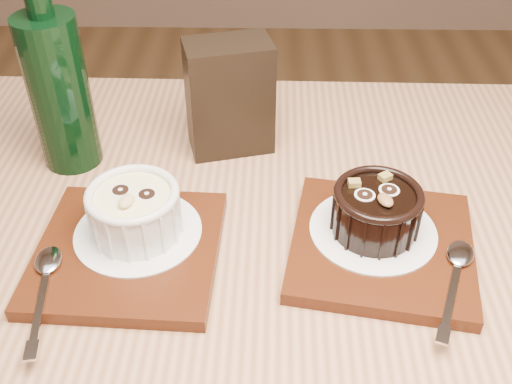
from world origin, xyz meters
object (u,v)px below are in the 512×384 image
tray_left (128,251)px  green_bottle (58,87)px  ramekin_white (135,210)px  ramekin_dark (376,209)px  table (277,337)px  tray_right (381,246)px  condiment_stand (229,97)px

tray_left → green_bottle: bearing=120.5°
tray_left → ramekin_white: (0.01, 0.02, 0.04)m
ramekin_dark → green_bottle: size_ratio=0.35×
green_bottle → ramekin_white: bearing=-54.2°
table → green_bottle: bearing=142.0°
table → tray_right: bearing=21.5°
green_bottle → condiment_stand: bearing=10.0°
ramekin_dark → tray_right: bearing=-79.8°
ramekin_white → tray_left: bearing=-98.2°
table → condiment_stand: size_ratio=8.65×
table → green_bottle: (-0.25, 0.20, 0.19)m
ramekin_white → green_bottle: size_ratio=0.36×
table → ramekin_dark: (0.10, 0.06, 0.14)m
ramekin_white → green_bottle: bearing=137.6°
table → tray_left: size_ratio=6.72×
table → ramekin_white: bearing=161.4°
tray_right → green_bottle: green_bottle is taller
ramekin_dark → tray_left: bearing=168.0°
green_bottle → ramekin_dark: bearing=-21.9°
table → tray_left: tray_left is taller
table → ramekin_white: size_ratio=13.06×
tray_right → green_bottle: size_ratio=0.70×
table → tray_left: (-0.15, 0.03, 0.10)m
tray_left → ramekin_dark: size_ratio=2.02×
table → ramekin_dark: size_ratio=13.57×
ramekin_dark → condiment_stand: bearing=113.5°
tray_right → ramekin_dark: size_ratio=2.02×
condiment_stand → tray_left: bearing=-114.7°
tray_left → tray_right: 0.26m
tray_right → condiment_stand: size_ratio=1.29×
table → tray_left: 0.18m
tray_left → ramekin_dark: bearing=6.4°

